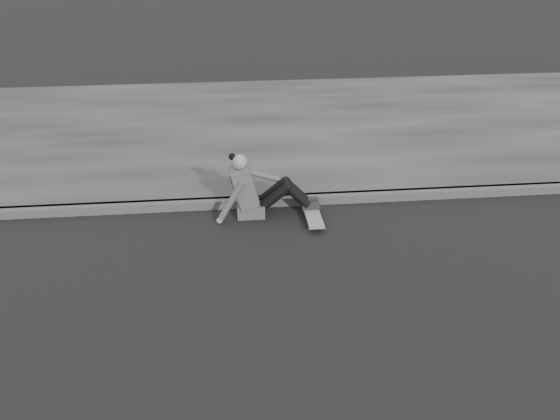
{
  "coord_description": "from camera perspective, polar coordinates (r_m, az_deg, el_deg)",
  "views": [
    {
      "loc": [
        -0.11,
        -5.09,
        3.8
      ],
      "look_at": [
        0.57,
        1.42,
        0.5
      ],
      "focal_mm": 40.0,
      "sensor_mm": 36.0,
      "label": 1
    }
  ],
  "objects": [
    {
      "name": "ground",
      "position": [
        6.36,
        -3.88,
        -10.05
      ],
      "size": [
        80.0,
        80.0,
        0.0
      ],
      "primitive_type": "plane",
      "color": "black",
      "rests_on": "ground"
    },
    {
      "name": "seated_woman",
      "position": [
        8.18,
        -2.29,
        1.86
      ],
      "size": [
        1.38,
        0.46,
        0.88
      ],
      "color": "#525254",
      "rests_on": "ground"
    },
    {
      "name": "curb",
      "position": [
        8.54,
        -4.65,
        0.67
      ],
      "size": [
        24.0,
        0.16,
        0.12
      ],
      "primitive_type": "cube",
      "color": "#4C4C4C",
      "rests_on": "ground"
    },
    {
      "name": "skateboard",
      "position": [
        8.16,
        3.02,
        -0.48
      ],
      "size": [
        0.2,
        0.78,
        0.09
      ],
      "color": "#A6A6A1",
      "rests_on": "ground"
    },
    {
      "name": "sidewalk",
      "position": [
        11.33,
        -5.13,
        7.36
      ],
      "size": [
        24.0,
        6.0,
        0.12
      ],
      "primitive_type": "cube",
      "color": "#383838",
      "rests_on": "ground"
    }
  ]
}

